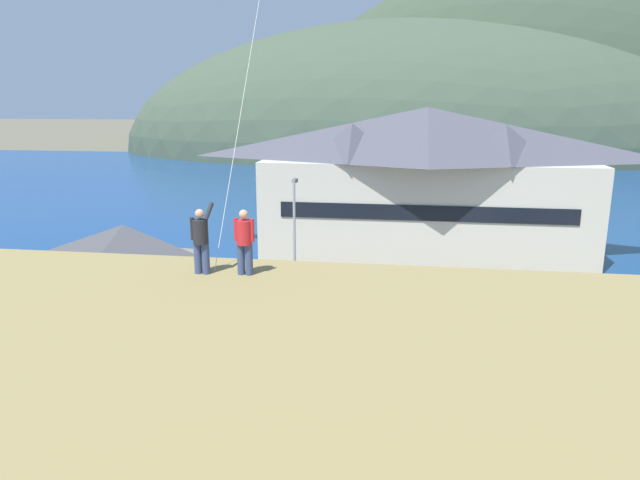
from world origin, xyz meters
name	(u,v)px	position (x,y,z in m)	size (l,w,h in m)	color
ground_plane	(263,377)	(0.00, 0.00, 0.00)	(600.00, 600.00, 0.00)	#66604C
parking_lot_pad	(286,331)	(0.00, 5.00, 0.05)	(40.00, 20.00, 0.10)	gray
bay_water	(364,183)	(0.00, 60.00, 0.01)	(360.00, 84.00, 0.03)	navy
far_hill_west_ridge	(417,151)	(8.32, 112.94, 0.00)	(136.70, 74.48, 58.11)	#42513D
far_hill_east_peak	(535,152)	(34.54, 114.18, 0.00)	(118.04, 44.43, 81.17)	#3D4C38
harbor_lodge	(425,178)	(7.31, 21.91, 5.93)	(25.62, 9.43, 11.19)	beige
storage_shed_near_lot	(127,271)	(-8.78, 5.43, 2.77)	(7.68, 6.11, 5.34)	#756B5B
wharf_dock	(327,214)	(-1.95, 35.05, 0.35)	(3.20, 15.58, 0.70)	#70604C
moored_boat_wharfside	(297,208)	(-5.30, 35.90, 0.72)	(2.22, 6.43, 2.16)	#23564C
moored_boat_outer_mooring	(356,217)	(1.34, 31.73, 0.72)	(2.45, 6.20, 2.16)	silver
moored_boat_inner_slip	(299,202)	(-5.66, 39.23, 0.72)	(2.89, 8.42, 2.16)	#A8A399
parked_car_mid_row_near	(277,297)	(-0.99, 7.25, 1.06)	(4.33, 2.31, 1.82)	slate
parked_car_back_row_right	(290,344)	(0.98, 1.20, 1.06)	(4.25, 2.15, 1.82)	#236633
parked_car_lone_by_shed	(609,322)	(16.03, 6.08, 1.06)	(4.32, 2.30, 1.82)	black
parked_car_back_row_left	(374,310)	(4.50, 6.06, 1.06)	(4.33, 2.32, 1.82)	#B28923
parking_light_pole	(295,230)	(-0.58, 10.55, 4.19)	(0.24, 0.78, 7.10)	#ADADB2
person_kite_flyer	(201,239)	(0.61, -8.31, 8.23)	(0.53, 0.65, 1.86)	#384770
person_companion	(244,240)	(1.76, -8.24, 8.21)	(0.55, 0.40, 1.74)	#384770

